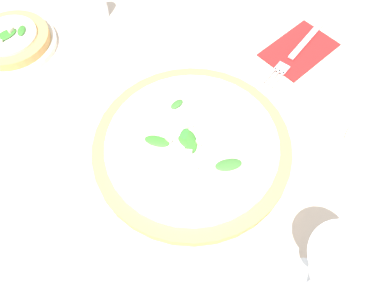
# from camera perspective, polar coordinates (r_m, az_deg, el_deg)

# --- Properties ---
(ground_plane) EXTENTS (6.00, 6.00, 0.00)m
(ground_plane) POSITION_cam_1_polar(r_m,az_deg,el_deg) (0.67, 1.78, 0.18)
(ground_plane) COLOR beige
(pizza_arugula_main) EXTENTS (0.36, 0.36, 0.05)m
(pizza_arugula_main) POSITION_cam_1_polar(r_m,az_deg,el_deg) (0.64, -0.00, -0.59)
(pizza_arugula_main) COLOR silver
(pizza_arugula_main) RESTS_ON ground_plane
(pizza_personal_side) EXTENTS (0.18, 0.18, 0.05)m
(pizza_personal_side) POSITION_cam_1_polar(r_m,az_deg,el_deg) (0.88, -25.76, 13.90)
(pizza_personal_side) COLOR silver
(pizza_personal_side) RESTS_ON ground_plane
(wine_glass) EXTENTS (0.09, 0.09, 0.16)m
(wine_glass) POSITION_cam_1_polar(r_m,az_deg,el_deg) (0.49, 20.90, -17.07)
(wine_glass) COLOR white
(wine_glass) RESTS_ON ground_plane
(napkin) EXTENTS (0.17, 0.14, 0.01)m
(napkin) POSITION_cam_1_polar(r_m,az_deg,el_deg) (0.83, 16.03, 13.71)
(napkin) COLOR #B21E1E
(napkin) RESTS_ON ground_plane
(fork) EXTENTS (0.23, 0.04, 0.00)m
(fork) POSITION_cam_1_polar(r_m,az_deg,el_deg) (0.82, 15.83, 13.64)
(fork) COLOR silver
(fork) RESTS_ON ground_plane
(shaker_pepper) EXTENTS (0.03, 0.03, 0.07)m
(shaker_pepper) POSITION_cam_1_polar(r_m,az_deg,el_deg) (0.88, -13.98, 20.11)
(shaker_pepper) COLOR silver
(shaker_pepper) RESTS_ON ground_plane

